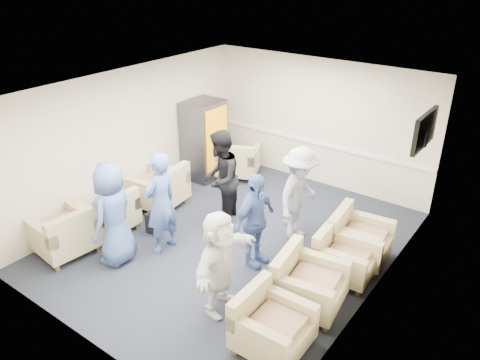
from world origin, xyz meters
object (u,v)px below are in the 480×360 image
Objects in this scene: person_mid_left at (161,203)px; person_back_left at (220,179)px; armchair_right_midfar at (343,257)px; person_mid_right at (255,221)px; armchair_left_far at (160,190)px; person_back_right at (299,195)px; armchair_corner at (237,162)px; armchair_right_near at (269,326)px; armchair_left_mid at (109,215)px; person_front_left at (113,214)px; armchair_right_midnear at (306,285)px; person_front_right at (220,262)px; vending_machine at (205,140)px; armchair_left_near at (66,234)px; armchair_right_far at (357,240)px.

person_back_left is at bearing 170.46° from person_mid_left.
armchair_right_midfar is 1.46m from person_mid_right.
person_mid_right is (1.48, 0.56, -0.08)m from person_mid_left.
armchair_left_far is 2.85m from person_back_right.
armchair_corner is 0.70× the size of person_back_right.
armchair_right_near is 2.70m from person_back_right.
armchair_corner is at bearing 171.36° from armchair_left_mid.
armchair_corner reaches higher than armchair_left_mid.
person_mid_left is (-2.66, 0.81, 0.54)m from armchair_right_near.
person_back_right is (2.03, 2.31, -0.01)m from person_front_left.
armchair_left_far is at bearing 68.82° from armchair_right_midnear.
armchair_right_near is 0.56× the size of person_front_right.
armchair_right_midfar is (3.85, 0.09, -0.04)m from armchair_left_far.
vending_machine reaches higher than armchair_right_midnear.
person_front_right is at bearing 53.43° from armchair_left_far.
person_back_left is (-2.42, 2.08, 0.56)m from armchair_right_near.
armchair_left_near reaches higher than armchair_right_midnear.
person_front_left is at bearing -28.02° from person_mid_left.
vending_machine is at bearing 65.19° from armchair_right_midfar.
person_mid_left is at bearing 113.65° from person_mid_right.
armchair_left_mid is 0.91× the size of armchair_right_far.
person_front_right is at bearing -166.35° from person_mid_right.
person_mid_left is at bearing 85.36° from armchair_right_midnear.
armchair_left_near is 0.66× the size of person_front_right.
armchair_corner is 0.89m from vending_machine.
person_mid_left is (-2.64, -0.16, 0.52)m from armchair_right_midnear.
armchair_right_midnear reaches higher than armchair_left_mid.
armchair_right_midnear is 1.84m from person_back_right.
armchair_right_midfar is 2.58m from person_back_left.
person_front_right is at bearing 105.38° from armchair_left_near.
armchair_right_near is 2.83m from person_mid_left.
armchair_right_near is at bearing -161.53° from person_back_right.
armchair_right_midfar is 0.53× the size of person_back_right.
armchair_right_midfar is at bearing -119.11° from person_back_right.
armchair_left_far is at bearing -104.23° from person_back_left.
armchair_left_mid reaches higher than armchair_right_near.
armchair_corner is at bearing 162.81° from armchair_left_far.
armchair_right_midfar is at bearing 107.70° from armchair_left_mid.
armchair_left_mid is at bearing 104.10° from armchair_right_midfar.
armchair_left_near is at bearing 118.72° from armchair_right_far.
person_mid_left is (1.29, -2.63, 0.00)m from vending_machine.
person_mid_right is at bearing 2.56° from person_front_right.
person_mid_left is at bearing 107.81° from armchair_right_midfar.
person_front_right is (2.79, -1.62, 0.39)m from armchair_left_far.
armchair_left_near is at bearing -47.33° from person_mid_left.
armchair_right_midfar is at bearing 174.93° from armchair_right_far.
person_back_left reaches higher than armchair_right_midfar.
person_front_left is (0.82, 0.38, 0.50)m from armchair_left_near.
armchair_left_mid is 2.87m from vending_machine.
armchair_right_midfar is 1.32m from person_back_right.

